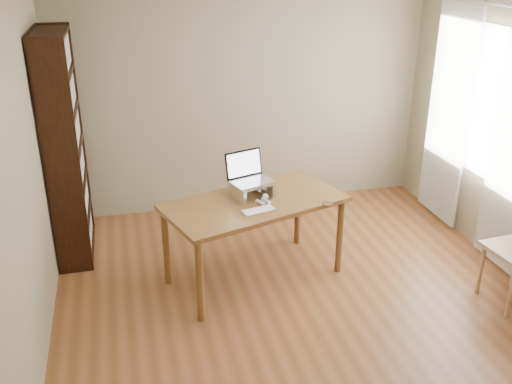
# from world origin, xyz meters

# --- Properties ---
(room) EXTENTS (4.04, 4.54, 2.64)m
(room) POSITION_xyz_m (0.03, 0.01, 1.30)
(room) COLOR brown
(room) RESTS_ON ground
(bookshelf) EXTENTS (0.30, 0.90, 2.10)m
(bookshelf) POSITION_xyz_m (-1.83, 1.55, 1.05)
(bookshelf) COLOR black
(bookshelf) RESTS_ON ground
(curtains) EXTENTS (0.03, 1.90, 2.25)m
(curtains) POSITION_xyz_m (1.92, 0.80, 1.17)
(curtains) COLOR white
(curtains) RESTS_ON ground
(desk) EXTENTS (1.68, 1.19, 0.75)m
(desk) POSITION_xyz_m (-0.28, 0.65, 0.66)
(desk) COLOR brown
(desk) RESTS_ON ground
(laptop_stand) EXTENTS (0.32, 0.25, 0.13)m
(laptop_stand) POSITION_xyz_m (-0.28, 0.73, 0.83)
(laptop_stand) COLOR silver
(laptop_stand) RESTS_ON desk
(laptop) EXTENTS (0.41, 0.39, 0.25)m
(laptop) POSITION_xyz_m (-0.28, 0.79, 0.94)
(laptop) COLOR silver
(laptop) RESTS_ON laptop_stand
(keyboard) EXTENTS (0.30, 0.18, 0.02)m
(keyboard) POSITION_xyz_m (-0.30, 0.43, 0.76)
(keyboard) COLOR silver
(keyboard) RESTS_ON desk
(coaster) EXTENTS (0.10, 0.10, 0.01)m
(coaster) POSITION_xyz_m (0.30, 0.44, 0.75)
(coaster) COLOR #523D1C
(coaster) RESTS_ON desk
(cat) EXTENTS (0.25, 0.49, 0.16)m
(cat) POSITION_xyz_m (-0.29, 0.76, 0.82)
(cat) COLOR #483F39
(cat) RESTS_ON desk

